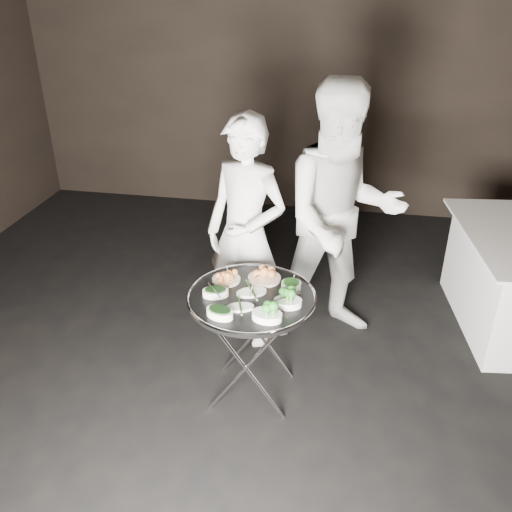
% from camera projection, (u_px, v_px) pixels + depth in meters
% --- Properties ---
extents(floor, '(6.00, 7.00, 0.05)m').
position_uv_depth(floor, '(228.00, 427.00, 3.37)').
color(floor, black).
rests_on(floor, ground).
extents(wall_back, '(6.00, 0.05, 3.00)m').
position_uv_depth(wall_back, '(301.00, 74.00, 5.70)').
color(wall_back, black).
rests_on(wall_back, floor).
extents(tray_stand, '(0.50, 0.43, 0.74)m').
position_uv_depth(tray_stand, '(252.00, 342.00, 3.41)').
color(tray_stand, silver).
rests_on(tray_stand, floor).
extents(serving_tray, '(0.78, 0.78, 0.04)m').
position_uv_depth(serving_tray, '(251.00, 297.00, 3.25)').
color(serving_tray, black).
rests_on(serving_tray, tray_stand).
extents(potato_plate_a, '(0.18, 0.18, 0.06)m').
position_uv_depth(potato_plate_a, '(226.00, 277.00, 3.39)').
color(potato_plate_a, beige).
rests_on(potato_plate_a, serving_tray).
extents(potato_plate_b, '(0.21, 0.21, 0.08)m').
position_uv_depth(potato_plate_b, '(264.00, 275.00, 3.40)').
color(potato_plate_b, beige).
rests_on(potato_plate_b, serving_tray).
extents(greens_bowl, '(0.12, 0.12, 0.07)m').
position_uv_depth(greens_bowl, '(291.00, 284.00, 3.30)').
color(greens_bowl, white).
rests_on(greens_bowl, serving_tray).
extents(asparagus_plate_a, '(0.21, 0.18, 0.04)m').
position_uv_depth(asparagus_plate_a, '(252.00, 291.00, 3.26)').
color(asparagus_plate_a, white).
rests_on(asparagus_plate_a, serving_tray).
extents(asparagus_plate_b, '(0.18, 0.13, 0.03)m').
position_uv_depth(asparagus_plate_b, '(240.00, 306.00, 3.12)').
color(asparagus_plate_b, white).
rests_on(asparagus_plate_b, serving_tray).
extents(spinach_bowl_a, '(0.18, 0.13, 0.06)m').
position_uv_depth(spinach_bowl_a, '(215.00, 292.00, 3.23)').
color(spinach_bowl_a, white).
rests_on(spinach_bowl_a, serving_tray).
extents(spinach_bowl_b, '(0.19, 0.15, 0.07)m').
position_uv_depth(spinach_bowl_b, '(220.00, 312.00, 3.04)').
color(spinach_bowl_b, white).
rests_on(spinach_bowl_b, serving_tray).
extents(broccoli_bowl_a, '(0.18, 0.14, 0.07)m').
position_uv_depth(broccoli_bowl_a, '(288.00, 301.00, 3.14)').
color(broccoli_bowl_a, white).
rests_on(broccoli_bowl_a, serving_tray).
extents(broccoli_bowl_b, '(0.19, 0.14, 0.07)m').
position_uv_depth(broccoli_bowl_b, '(267.00, 314.00, 3.02)').
color(broccoli_bowl_b, white).
rests_on(broccoli_bowl_b, serving_tray).
extents(serving_utensils, '(0.58, 0.41, 0.01)m').
position_uv_depth(serving_utensils, '(256.00, 283.00, 3.28)').
color(serving_utensils, silver).
rests_on(serving_utensils, serving_tray).
extents(waiter_left, '(0.72, 0.60, 1.69)m').
position_uv_depth(waiter_left, '(246.00, 235.00, 3.78)').
color(waiter_left, silver).
rests_on(waiter_left, floor).
extents(waiter_right, '(1.11, 0.98, 1.90)m').
position_uv_depth(waiter_right, '(341.00, 217.00, 3.79)').
color(waiter_right, silver).
rests_on(waiter_right, floor).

